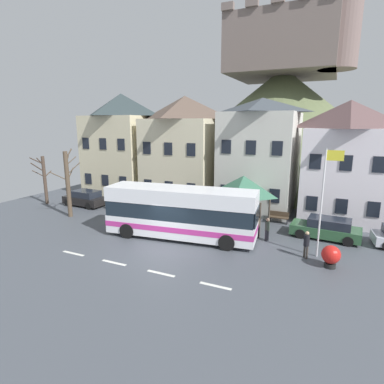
{
  "coord_description": "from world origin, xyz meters",
  "views": [
    {
      "loc": [
        9.12,
        -15.13,
        7.57
      ],
      "look_at": [
        -0.44,
        5.59,
        2.5
      ],
      "focal_mm": 29.09,
      "sensor_mm": 36.0,
      "label": 1
    }
  ],
  "objects_px": {
    "flagpole": "(324,195)",
    "parked_car_02": "(85,198)",
    "pedestrian_00": "(267,229)",
    "bare_tree_01": "(68,183)",
    "townhouse_00": "(123,145)",
    "transit_bus": "(181,213)",
    "pedestrian_02": "(257,226)",
    "public_bench": "(279,217)",
    "harbour_buoy": "(331,255)",
    "bus_shelter": "(243,186)",
    "pedestrian_03": "(247,222)",
    "parked_car_00": "(134,204)",
    "townhouse_02": "(260,155)",
    "hilltop_castle": "(281,119)",
    "bare_tree_00": "(44,179)",
    "pedestrian_01": "(307,242)",
    "townhouse_03": "(345,161)",
    "parked_car_01": "(326,228)"
  },
  "relations": [
    {
      "from": "pedestrian_02",
      "to": "harbour_buoy",
      "type": "height_order",
      "value": "pedestrian_02"
    },
    {
      "from": "townhouse_00",
      "to": "harbour_buoy",
      "type": "distance_m",
      "value": 23.75
    },
    {
      "from": "parked_car_01",
      "to": "pedestrian_02",
      "type": "xyz_separation_m",
      "value": [
        -4.26,
        -1.81,
        0.1
      ]
    },
    {
      "from": "parked_car_00",
      "to": "parked_car_02",
      "type": "distance_m",
      "value": 5.08
    },
    {
      "from": "pedestrian_02",
      "to": "public_bench",
      "type": "relative_size",
      "value": 1.06
    },
    {
      "from": "townhouse_00",
      "to": "parked_car_02",
      "type": "height_order",
      "value": "townhouse_00"
    },
    {
      "from": "pedestrian_01",
      "to": "bare_tree_00",
      "type": "height_order",
      "value": "bare_tree_00"
    },
    {
      "from": "townhouse_00",
      "to": "hilltop_castle",
      "type": "distance_m",
      "value": 23.7
    },
    {
      "from": "parked_car_01",
      "to": "pedestrian_03",
      "type": "height_order",
      "value": "pedestrian_03"
    },
    {
      "from": "bus_shelter",
      "to": "pedestrian_03",
      "type": "distance_m",
      "value": 2.81
    },
    {
      "from": "bus_shelter",
      "to": "harbour_buoy",
      "type": "relative_size",
      "value": 3.13
    },
    {
      "from": "townhouse_00",
      "to": "townhouse_02",
      "type": "height_order",
      "value": "townhouse_00"
    },
    {
      "from": "townhouse_00",
      "to": "transit_bus",
      "type": "xyz_separation_m",
      "value": [
        11.68,
        -9.55,
        -3.56
      ]
    },
    {
      "from": "townhouse_00",
      "to": "pedestrian_02",
      "type": "relative_size",
      "value": 6.75
    },
    {
      "from": "public_bench",
      "to": "flagpole",
      "type": "height_order",
      "value": "flagpole"
    },
    {
      "from": "flagpole",
      "to": "parked_car_02",
      "type": "bearing_deg",
      "value": 171.48
    },
    {
      "from": "pedestrian_03",
      "to": "townhouse_00",
      "type": "bearing_deg",
      "value": 155.43
    },
    {
      "from": "pedestrian_00",
      "to": "public_bench",
      "type": "distance_m",
      "value": 4.22
    },
    {
      "from": "pedestrian_01",
      "to": "harbour_buoy",
      "type": "height_order",
      "value": "pedestrian_01"
    },
    {
      "from": "public_bench",
      "to": "bare_tree_00",
      "type": "distance_m",
      "value": 21.6
    },
    {
      "from": "townhouse_00",
      "to": "pedestrian_02",
      "type": "height_order",
      "value": "townhouse_00"
    },
    {
      "from": "townhouse_02",
      "to": "pedestrian_00",
      "type": "relative_size",
      "value": 6.23
    },
    {
      "from": "transit_bus",
      "to": "bare_tree_01",
      "type": "xyz_separation_m",
      "value": [
        -10.51,
        0.52,
        1.07
      ]
    },
    {
      "from": "townhouse_02",
      "to": "parked_car_00",
      "type": "xyz_separation_m",
      "value": [
        -9.74,
        -5.63,
        -4.23
      ]
    },
    {
      "from": "flagpole",
      "to": "bare_tree_01",
      "type": "height_order",
      "value": "flagpole"
    },
    {
      "from": "transit_bus",
      "to": "parked_car_01",
      "type": "relative_size",
      "value": 2.29
    },
    {
      "from": "townhouse_02",
      "to": "townhouse_03",
      "type": "xyz_separation_m",
      "value": [
        6.78,
        -0.38,
        -0.2
      ]
    },
    {
      "from": "pedestrian_02",
      "to": "pedestrian_03",
      "type": "distance_m",
      "value": 0.83
    },
    {
      "from": "harbour_buoy",
      "to": "bare_tree_01",
      "type": "height_order",
      "value": "bare_tree_01"
    },
    {
      "from": "townhouse_02",
      "to": "pedestrian_02",
      "type": "height_order",
      "value": "townhouse_02"
    },
    {
      "from": "pedestrian_03",
      "to": "bare_tree_00",
      "type": "height_order",
      "value": "bare_tree_00"
    },
    {
      "from": "hilltop_castle",
      "to": "parked_car_01",
      "type": "distance_m",
      "value": 27.23
    },
    {
      "from": "parked_car_00",
      "to": "pedestrian_03",
      "type": "relative_size",
      "value": 3.01
    },
    {
      "from": "pedestrian_00",
      "to": "pedestrian_02",
      "type": "bearing_deg",
      "value": 156.35
    },
    {
      "from": "hilltop_castle",
      "to": "bare_tree_00",
      "type": "relative_size",
      "value": 8.35
    },
    {
      "from": "townhouse_00",
      "to": "hilltop_castle",
      "type": "height_order",
      "value": "hilltop_castle"
    },
    {
      "from": "townhouse_02",
      "to": "pedestrian_02",
      "type": "distance_m",
      "value": 8.84
    },
    {
      "from": "bare_tree_00",
      "to": "bare_tree_01",
      "type": "xyz_separation_m",
      "value": [
        5.29,
        -2.16,
        0.36
      ]
    },
    {
      "from": "transit_bus",
      "to": "harbour_buoy",
      "type": "relative_size",
      "value": 8.31
    },
    {
      "from": "hilltop_castle",
      "to": "bus_shelter",
      "type": "xyz_separation_m",
      "value": [
        1.67,
        -25.09,
        -5.08
      ]
    },
    {
      "from": "transit_bus",
      "to": "pedestrian_03",
      "type": "bearing_deg",
      "value": 25.34
    },
    {
      "from": "pedestrian_00",
      "to": "bare_tree_01",
      "type": "bearing_deg",
      "value": -175.3
    },
    {
      "from": "parked_car_02",
      "to": "pedestrian_00",
      "type": "bearing_deg",
      "value": 176.21
    },
    {
      "from": "bus_shelter",
      "to": "parked_car_01",
      "type": "relative_size",
      "value": 0.86
    },
    {
      "from": "townhouse_00",
      "to": "townhouse_03",
      "type": "xyz_separation_m",
      "value": [
        21.41,
        -0.11,
        -0.63
      ]
    },
    {
      "from": "bus_shelter",
      "to": "bare_tree_00",
      "type": "bearing_deg",
      "value": -176.12
    },
    {
      "from": "townhouse_03",
      "to": "pedestrian_02",
      "type": "xyz_separation_m",
      "value": [
        -5.08,
        -7.29,
        -3.85
      ]
    },
    {
      "from": "parked_car_00",
      "to": "pedestrian_01",
      "type": "bearing_deg",
      "value": -10.88
    },
    {
      "from": "hilltop_castle",
      "to": "bare_tree_00",
      "type": "distance_m",
      "value": 32.04
    },
    {
      "from": "pedestrian_01",
      "to": "pedestrian_00",
      "type": "bearing_deg",
      "value": 145.76
    }
  ]
}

